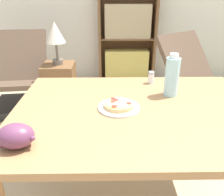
# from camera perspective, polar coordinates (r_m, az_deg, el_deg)

# --- Properties ---
(dining_table) EXTENTS (1.30, 0.95, 0.76)m
(dining_table) POSITION_cam_1_polar(r_m,az_deg,el_deg) (1.29, 6.20, -6.08)
(dining_table) COLOR #A37549
(dining_table) RESTS_ON ground_plane
(pizza_on_plate) EXTENTS (0.22, 0.22, 0.04)m
(pizza_on_plate) POSITION_cam_1_polar(r_m,az_deg,el_deg) (1.23, 1.64, -1.89)
(pizza_on_plate) COLOR white
(pizza_on_plate) RESTS_ON dining_table
(grape_bunch) EXTENTS (0.15, 0.11, 0.10)m
(grape_bunch) POSITION_cam_1_polar(r_m,az_deg,el_deg) (1.00, -22.18, -8.47)
(grape_bunch) COLOR #6B3856
(grape_bunch) RESTS_ON dining_table
(drink_bottle) EXTENTS (0.08, 0.08, 0.25)m
(drink_bottle) POSITION_cam_1_polar(r_m,az_deg,el_deg) (1.39, 14.21, 5.10)
(drink_bottle) COLOR #A3DBEA
(drink_bottle) RESTS_ON dining_table
(salt_shaker) EXTENTS (0.04, 0.04, 0.08)m
(salt_shaker) POSITION_cam_1_polar(r_m,az_deg,el_deg) (1.57, 9.36, 4.89)
(salt_shaker) COLOR white
(salt_shaker) RESTS_ON dining_table
(lounge_chair_near) EXTENTS (0.71, 0.82, 0.88)m
(lounge_chair_near) POSITION_cam_1_polar(r_m,az_deg,el_deg) (2.98, -21.45, 2.66)
(lounge_chair_near) COLOR black
(lounge_chair_near) RESTS_ON ground_plane
(lounge_chair_far) EXTENTS (0.92, 0.99, 0.88)m
(lounge_chair_far) POSITION_cam_1_polar(r_m,az_deg,el_deg) (2.78, 19.29, 1.50)
(lounge_chair_far) COLOR black
(lounge_chair_far) RESTS_ON ground_plane
(bookshelf) EXTENTS (0.83, 0.27, 1.32)m
(bookshelf) POSITION_cam_1_polar(r_m,az_deg,el_deg) (3.58, 3.61, 13.26)
(bookshelf) COLOR brown
(bookshelf) RESTS_ON ground_plane
(side_table) EXTENTS (0.34, 0.34, 0.57)m
(side_table) POSITION_cam_1_polar(r_m,az_deg,el_deg) (2.78, -12.31, 2.30)
(side_table) COLOR brown
(side_table) RESTS_ON ground_plane
(table_lamp) EXTENTS (0.21, 0.21, 0.45)m
(table_lamp) POSITION_cam_1_polar(r_m,az_deg,el_deg) (2.61, -13.54, 14.65)
(table_lamp) COLOR #665B51
(table_lamp) RESTS_ON side_table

